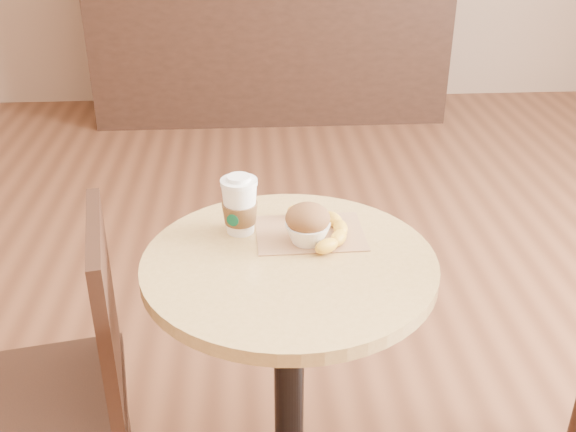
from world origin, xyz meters
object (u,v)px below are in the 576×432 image
(coffee_cup, at_px, (240,207))
(muffin, at_px, (308,224))
(cafe_table, at_px, (289,352))
(chair_left, at_px, (66,381))
(banana, at_px, (322,227))

(coffee_cup, bearing_deg, muffin, 0.95)
(muffin, bearing_deg, cafe_table, -124.38)
(chair_left, distance_m, banana, 0.67)
(chair_left, height_order, coffee_cup, coffee_cup)
(cafe_table, xyz_separation_m, chair_left, (-0.50, -0.02, -0.04))
(chair_left, height_order, muffin, chair_left)
(chair_left, distance_m, coffee_cup, 0.55)
(muffin, xyz_separation_m, banana, (0.03, 0.03, -0.03))
(chair_left, bearing_deg, coffee_cup, 99.65)
(muffin, bearing_deg, chair_left, -170.77)
(cafe_table, distance_m, muffin, 0.30)
(cafe_table, height_order, banana, banana)
(cafe_table, relative_size, muffin, 7.53)
(coffee_cup, distance_m, muffin, 0.16)
(chair_left, distance_m, muffin, 0.64)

